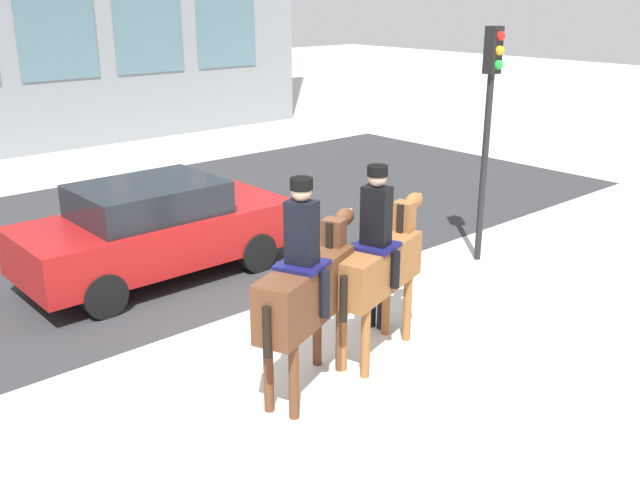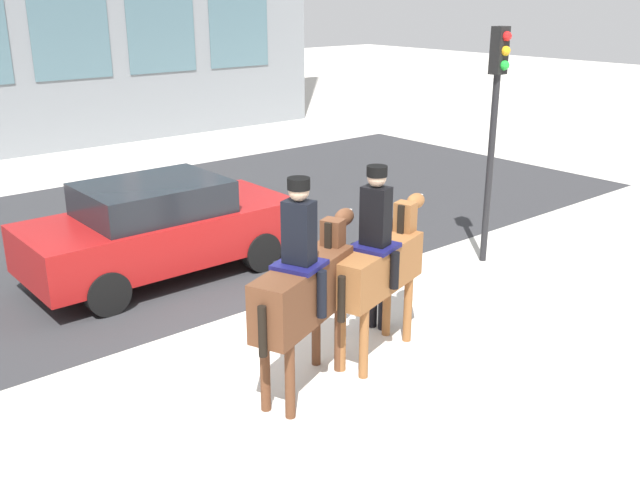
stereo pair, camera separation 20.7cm
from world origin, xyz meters
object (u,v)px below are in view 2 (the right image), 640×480
(mounted_horse_lead, at_px, (305,285))
(street_car_near_lane, at_px, (160,227))
(pedestrian_bystander, at_px, (379,256))
(traffic_light, at_px, (495,108))
(mounted_horse_companion, at_px, (379,261))

(mounted_horse_lead, bearing_deg, street_car_near_lane, 62.55)
(mounted_horse_lead, bearing_deg, pedestrian_bystander, -3.36)
(street_car_near_lane, distance_m, traffic_light, 5.63)
(mounted_horse_companion, bearing_deg, traffic_light, 1.45)
(mounted_horse_companion, relative_size, pedestrian_bystander, 1.39)
(mounted_horse_companion, bearing_deg, street_car_near_lane, 84.42)
(mounted_horse_lead, height_order, pedestrian_bystander, mounted_horse_lead)
(mounted_horse_lead, relative_size, pedestrian_bystander, 1.43)
(pedestrian_bystander, bearing_deg, mounted_horse_companion, 26.18)
(traffic_light, bearing_deg, mounted_horse_lead, -165.39)
(mounted_horse_lead, xyz_separation_m, traffic_light, (4.90, 1.28, 1.30))
(mounted_horse_companion, bearing_deg, pedestrian_bystander, 28.44)
(pedestrian_bystander, distance_m, traffic_light, 3.61)
(pedestrian_bystander, relative_size, street_car_near_lane, 0.41)
(pedestrian_bystander, height_order, street_car_near_lane, pedestrian_bystander)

